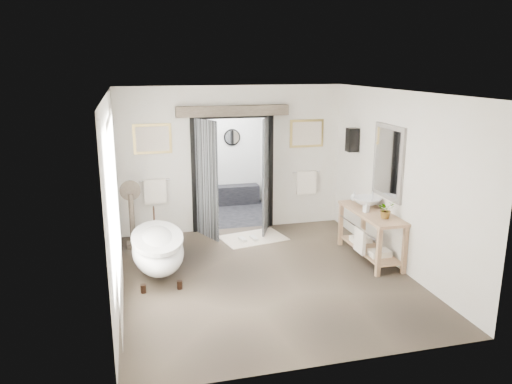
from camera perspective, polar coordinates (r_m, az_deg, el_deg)
ground_plane at (r=8.09m, az=1.06°, el=-9.65°), size 5.00×5.00×0.00m
room_shell at (r=7.40m, az=1.11°, el=3.19°), size 4.52×5.02×2.91m
shower_room at (r=11.53m, az=-4.17°, el=2.43°), size 2.22×2.01×2.51m
back_wall_dressing at (r=9.79m, az=-2.49°, el=4.22°), size 3.82×0.78×2.52m
clawfoot_tub at (r=8.18m, az=-11.16°, el=-6.35°), size 0.82×1.83×0.89m
vanity at (r=8.85m, az=12.87°, el=-4.36°), size 0.57×1.60×0.85m
pedestal_mirror at (r=9.43m, az=-13.99°, el=-3.00°), size 0.37×0.24×1.27m
rug at (r=9.76m, az=-0.32°, el=-5.26°), size 1.34×1.03×0.01m
slippers at (r=9.63m, az=-0.91°, el=-5.35°), size 0.36×0.26×0.05m
basin at (r=8.99m, az=12.56°, el=-1.16°), size 0.52×0.52×0.18m
plant at (r=8.41m, az=14.62°, el=-1.94°), size 0.29×0.26×0.30m
soap_bottle_a at (r=8.67m, az=12.49°, el=-1.70°), size 0.11×0.11×0.18m
soap_bottle_b at (r=9.36m, az=11.14°, el=-0.45°), size 0.17×0.17×0.18m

